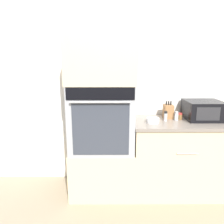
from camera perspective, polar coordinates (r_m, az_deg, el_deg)
ground_plane at (r=2.62m, az=5.94°, el=-22.87°), size 12.00×12.00×0.00m
wall_back at (r=2.77m, az=5.15°, el=7.09°), size 8.00×0.05×2.50m
oven_cabinet_base at (r=2.72m, az=-2.52°, el=-14.55°), size 0.73×0.60×0.55m
wall_oven at (r=2.48m, az=-2.67°, el=-1.25°), size 0.70×0.64×0.74m
oven_cabinet_upper at (r=2.41m, az=-2.84°, el=13.93°), size 0.73×0.60×0.56m
counter_unit at (r=2.76m, az=16.78°, el=-10.93°), size 1.09×0.63×0.87m
microwave at (r=2.76m, az=22.72°, el=0.45°), size 0.41×0.38×0.22m
knife_block at (r=2.68m, az=14.46°, el=0.16°), size 0.10×0.13×0.21m
bowl at (r=2.45m, az=10.61°, el=-2.16°), size 0.14×0.14×0.06m
condiment_jar_near at (r=2.67m, az=17.32°, el=-1.08°), size 0.05×0.05×0.08m
condiment_jar_mid at (r=2.55m, az=13.83°, el=-1.08°), size 0.04×0.04×0.11m
condiment_jar_far at (r=2.62m, az=16.49°, el=-1.02°), size 0.04×0.04×0.10m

